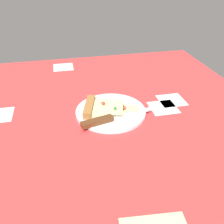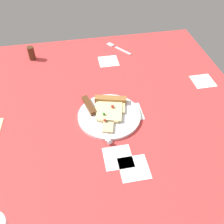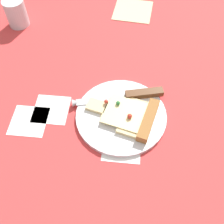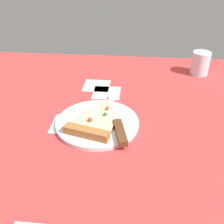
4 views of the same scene
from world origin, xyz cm
name	(u,v)px [view 1 (image 1 of 4)]	position (x,y,z in cm)	size (l,w,h in cm)	color
ground_plane	(101,120)	(0.00, -0.03, -1.50)	(111.84, 111.84, 3.00)	#D13838
plate	(111,112)	(-3.39, -1.54, 0.56)	(22.95, 22.95, 1.11)	silver
pizza_slice	(103,108)	(-0.87, -2.20, 1.90)	(18.82, 13.39, 2.53)	beige
knife	(111,118)	(-2.27, 4.05, 1.72)	(23.80, 7.79, 2.45)	silver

